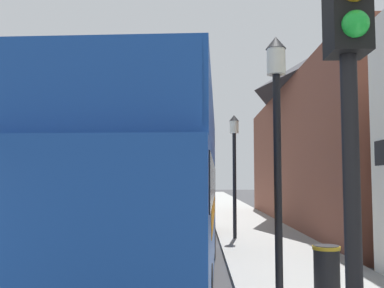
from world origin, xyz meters
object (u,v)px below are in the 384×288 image
(traffic_signal, at_px, (350,78))
(lamp_post_second, at_px, (234,152))
(lamp_post_nearest, at_px, (277,117))
(litter_bin, at_px, (327,272))
(tour_bus, at_px, (155,201))
(parked_car_ahead_of_bus, at_px, (188,218))

(traffic_signal, relative_size, lamp_post_second, 0.87)
(lamp_post_nearest, relative_size, litter_bin, 4.82)
(traffic_signal, xyz_separation_m, litter_bin, (1.11, 4.70, -2.30))
(tour_bus, distance_m, traffic_signal, 7.04)
(lamp_post_second, distance_m, litter_bin, 8.63)
(tour_bus, distance_m, lamp_post_second, 6.80)
(parked_car_ahead_of_bus, height_order, traffic_signal, traffic_signal)
(lamp_post_nearest, distance_m, litter_bin, 2.79)
(tour_bus, bearing_deg, lamp_post_nearest, -40.93)
(tour_bus, xyz_separation_m, traffic_signal, (2.03, -6.64, 1.20))
(tour_bus, bearing_deg, parked_car_ahead_of_bus, 88.78)
(traffic_signal, bearing_deg, litter_bin, 76.71)
(tour_bus, xyz_separation_m, lamp_post_second, (2.22, 6.26, 1.45))
(parked_car_ahead_of_bus, relative_size, lamp_post_nearest, 0.91)
(traffic_signal, distance_m, lamp_post_nearest, 4.49)
(tour_bus, relative_size, parked_car_ahead_of_bus, 2.54)
(traffic_signal, bearing_deg, tour_bus, 107.04)
(lamp_post_nearest, distance_m, lamp_post_second, 8.42)
(lamp_post_second, bearing_deg, parked_car_ahead_of_bus, 134.01)
(lamp_post_second, relative_size, litter_bin, 4.65)
(tour_bus, bearing_deg, lamp_post_second, 72.92)
(parked_car_ahead_of_bus, xyz_separation_m, lamp_post_nearest, (1.78, -10.19, 2.61))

